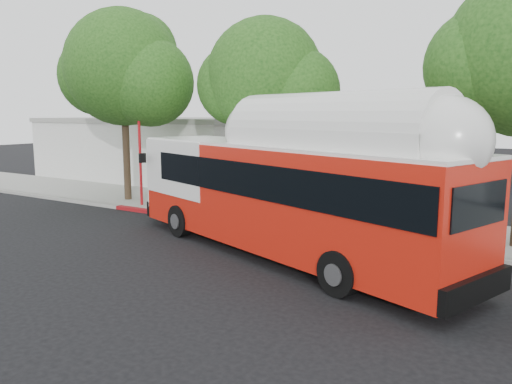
% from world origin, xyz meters
% --- Properties ---
extents(ground, '(120.00, 120.00, 0.00)m').
position_xyz_m(ground, '(0.00, 0.00, 0.00)').
color(ground, black).
rests_on(ground, ground).
extents(sidewalk, '(60.00, 5.00, 0.15)m').
position_xyz_m(sidewalk, '(0.00, 6.50, 0.07)').
color(sidewalk, gray).
rests_on(sidewalk, ground).
extents(curb_strip, '(60.00, 0.30, 0.15)m').
position_xyz_m(curb_strip, '(0.00, 3.90, 0.07)').
color(curb_strip, gray).
rests_on(curb_strip, ground).
extents(red_curb_segment, '(10.00, 0.32, 0.16)m').
position_xyz_m(red_curb_segment, '(-3.00, 3.90, 0.08)').
color(red_curb_segment, maroon).
rests_on(red_curb_segment, ground).
extents(street_tree_left, '(6.67, 5.80, 9.74)m').
position_xyz_m(street_tree_left, '(-8.53, 5.56, 6.60)').
color(street_tree_left, '#2D2116').
rests_on(street_tree_left, ground).
extents(street_tree_mid, '(5.75, 5.00, 8.62)m').
position_xyz_m(street_tree_mid, '(-0.59, 6.06, 5.91)').
color(street_tree_mid, '#2D2116').
rests_on(street_tree_mid, ground).
extents(low_commercial_bldg, '(16.20, 10.20, 4.25)m').
position_xyz_m(low_commercial_bldg, '(-14.00, 14.00, 2.15)').
color(low_commercial_bldg, silver).
rests_on(low_commercial_bldg, ground).
extents(transit_bus, '(14.05, 6.99, 4.15)m').
position_xyz_m(transit_bus, '(2.65, 1.08, 1.94)').
color(transit_bus, red).
rests_on(transit_bus, ground).
extents(signal_pole, '(0.13, 0.44, 4.69)m').
position_xyz_m(signal_pole, '(-7.21, 4.68, 2.41)').
color(signal_pole, red).
rests_on(signal_pole, ground).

